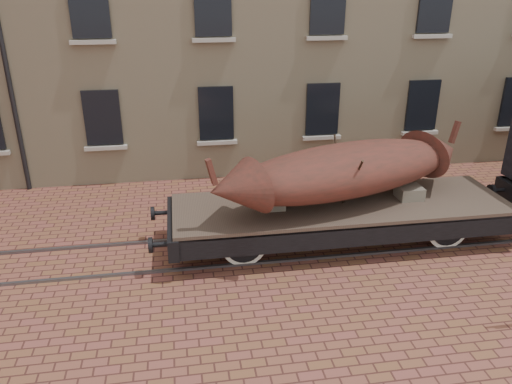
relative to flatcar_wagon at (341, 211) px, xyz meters
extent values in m
plane|color=brown|center=(-0.10, 0.00, -0.87)|extent=(90.00, 90.00, 0.00)
cube|color=black|center=(-6.10, 4.96, 1.33)|extent=(1.10, 0.12, 1.70)
cube|color=#ACA79A|center=(-6.10, 4.90, 0.38)|extent=(1.30, 0.18, 0.12)
cube|color=black|center=(-2.60, 4.96, 1.33)|extent=(1.10, 0.12, 1.70)
cube|color=#ACA79A|center=(-2.60, 4.90, 0.38)|extent=(1.30, 0.18, 0.12)
cube|color=black|center=(0.90, 4.96, 1.33)|extent=(1.10, 0.12, 1.70)
cube|color=#ACA79A|center=(0.90, 4.90, 0.38)|extent=(1.30, 0.18, 0.12)
cube|color=black|center=(4.40, 4.96, 1.33)|extent=(1.10, 0.12, 1.70)
cube|color=#ACA79A|center=(4.40, 4.90, 0.38)|extent=(1.30, 0.18, 0.12)
cube|color=#ACA79A|center=(7.90, 4.90, 0.38)|extent=(1.30, 0.18, 0.12)
cube|color=black|center=(-6.10, 4.96, 4.53)|extent=(1.10, 0.12, 1.70)
cube|color=#ACA79A|center=(-6.10, 4.90, 3.58)|extent=(1.30, 0.18, 0.12)
cube|color=black|center=(-2.60, 4.96, 4.53)|extent=(1.10, 0.12, 1.70)
cube|color=#ACA79A|center=(-2.60, 4.90, 3.58)|extent=(1.30, 0.18, 0.12)
cube|color=black|center=(0.90, 4.96, 4.53)|extent=(1.10, 0.12, 1.70)
cube|color=#ACA79A|center=(0.90, 4.90, 3.58)|extent=(1.30, 0.18, 0.12)
cube|color=black|center=(4.40, 4.96, 4.53)|extent=(1.10, 0.12, 1.70)
cube|color=#ACA79A|center=(4.40, 4.90, 3.58)|extent=(1.30, 0.18, 0.12)
cube|color=#59595E|center=(-0.10, -0.72, -0.84)|extent=(30.00, 0.08, 0.06)
cube|color=#59595E|center=(-0.10, 0.72, -0.84)|extent=(30.00, 0.08, 0.06)
cube|color=#493B2F|center=(0.00, 0.00, 0.15)|extent=(8.17, 2.40, 0.13)
cube|color=black|center=(0.00, -1.11, -0.11)|extent=(8.17, 0.17, 0.49)
cube|color=black|center=(0.00, 1.11, -0.11)|extent=(8.17, 0.17, 0.49)
cube|color=black|center=(-4.09, 0.00, -0.11)|extent=(0.24, 2.51, 0.49)
cylinder|color=black|center=(-4.39, -0.82, -0.11)|extent=(0.38, 0.11, 0.11)
cylinder|color=black|center=(-4.58, -0.82, -0.11)|extent=(0.09, 0.35, 0.35)
cylinder|color=black|center=(-4.39, 0.82, -0.11)|extent=(0.38, 0.11, 0.11)
cylinder|color=black|center=(-4.58, 0.82, -0.11)|extent=(0.09, 0.35, 0.35)
cube|color=black|center=(4.09, 0.00, -0.11)|extent=(0.24, 2.51, 0.49)
cylinder|color=black|center=(4.39, 0.82, -0.11)|extent=(0.38, 0.11, 0.11)
cylinder|color=black|center=(4.58, 0.82, -0.11)|extent=(0.09, 0.35, 0.35)
cylinder|color=black|center=(-2.51, 0.00, -0.35)|extent=(0.11, 2.07, 0.11)
cylinder|color=white|center=(-2.51, -0.72, -0.35)|extent=(1.05, 0.08, 1.05)
cylinder|color=black|center=(-2.51, -0.72, -0.35)|extent=(0.86, 0.11, 0.86)
cube|color=black|center=(-2.51, -0.85, -0.09)|extent=(0.98, 0.09, 0.11)
cylinder|color=white|center=(-2.51, 0.72, -0.35)|extent=(1.05, 0.08, 1.05)
cylinder|color=black|center=(-2.51, 0.72, -0.35)|extent=(0.86, 0.11, 0.86)
cube|color=black|center=(-2.51, 0.85, -0.09)|extent=(0.98, 0.09, 0.11)
cylinder|color=black|center=(2.51, 0.00, -0.35)|extent=(0.11, 2.07, 0.11)
cylinder|color=white|center=(2.51, -0.72, -0.35)|extent=(1.05, 0.08, 1.05)
cylinder|color=black|center=(2.51, -0.72, -0.35)|extent=(0.86, 0.11, 0.86)
cube|color=black|center=(2.51, -0.85, -0.09)|extent=(0.98, 0.09, 0.11)
cylinder|color=white|center=(2.51, 0.72, -0.35)|extent=(1.05, 0.08, 1.05)
cylinder|color=black|center=(2.51, 0.72, -0.35)|extent=(0.86, 0.11, 0.86)
cube|color=black|center=(2.51, 0.85, -0.09)|extent=(0.98, 0.09, 0.11)
cube|color=black|center=(0.00, 0.00, -0.27)|extent=(4.36, 0.07, 0.07)
cube|color=gray|center=(-1.74, 0.00, 0.37)|extent=(0.60, 0.54, 0.31)
cube|color=gray|center=(1.74, 0.00, 0.37)|extent=(0.60, 0.54, 0.31)
ellipsoid|color=maroon|center=(0.05, 0.00, 1.06)|extent=(6.44, 3.59, 1.23)
cone|color=maroon|center=(-2.75, -0.83, 1.12)|extent=(1.35, 1.42, 1.17)
cube|color=maroon|center=(-3.20, -0.97, 1.57)|extent=(0.27, 0.19, 0.59)
cone|color=maroon|center=(2.84, 0.83, 1.12)|extent=(1.35, 1.42, 1.17)
cube|color=maroon|center=(3.30, 0.97, 1.57)|extent=(0.27, 0.19, 0.59)
cylinder|color=black|center=(0.05, -0.50, 0.93)|extent=(0.05, 1.05, 1.46)
cylinder|color=black|center=(0.05, 0.50, 0.93)|extent=(0.05, 1.05, 1.46)
cylinder|color=black|center=(4.62, 0.85, -0.12)|extent=(0.09, 0.34, 0.34)
camera|label=1|loc=(-3.84, -10.62, 5.19)|focal=35.00mm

